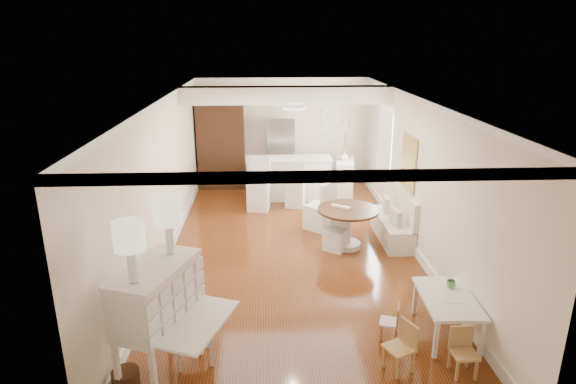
{
  "coord_description": "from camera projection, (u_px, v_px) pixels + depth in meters",
  "views": [
    {
      "loc": [
        -0.47,
        -8.12,
        3.81
      ],
      "look_at": [
        -0.06,
        0.3,
        1.07
      ],
      "focal_mm": 30.0,
      "sensor_mm": 36.0,
      "label": 1
    }
  ],
  "objects": [
    {
      "name": "bar_stool_left",
      "position": [
        258.0,
        185.0,
        10.93
      ],
      "size": [
        0.55,
        0.55,
        1.18
      ],
      "primitive_type": "cube",
      "rotation": [
        0.0,
        0.0,
        -0.17
      ],
      "color": "white",
      "rests_on": "ground"
    },
    {
      "name": "kids_table",
      "position": [
        446.0,
        315.0,
        6.38
      ],
      "size": [
        0.72,
        1.15,
        0.56
      ],
      "primitive_type": "cube",
      "rotation": [
        0.0,
        0.0,
        -0.05
      ],
      "color": "white",
      "rests_on": "ground"
    },
    {
      "name": "kids_chair_a",
      "position": [
        399.0,
        347.0,
        5.67
      ],
      "size": [
        0.4,
        0.4,
        0.63
      ],
      "primitive_type": "cube",
      "rotation": [
        0.0,
        0.0,
        -1.13
      ],
      "color": "tan",
      "rests_on": "ground"
    },
    {
      "name": "breakfast_counter",
      "position": [
        289.0,
        178.0,
        11.71
      ],
      "size": [
        2.05,
        0.65,
        1.03
      ],
      "primitive_type": "cube",
      "color": "white",
      "rests_on": "ground"
    },
    {
      "name": "sideboard",
      "position": [
        344.0,
        177.0,
        12.01
      ],
      "size": [
        0.56,
        0.99,
        0.9
      ],
      "primitive_type": "cube",
      "rotation": [
        0.0,
        0.0,
        -0.15
      ],
      "color": "beige",
      "rests_on": "ground"
    },
    {
      "name": "wicker_basket",
      "position": [
        126.0,
        383.0,
        5.33
      ],
      "size": [
        0.37,
        0.37,
        0.3
      ],
      "primitive_type": "cylinder",
      "rotation": [
        0.0,
        0.0,
        0.24
      ],
      "color": "#482A16",
      "rests_on": "ground"
    },
    {
      "name": "kids_chair_c",
      "position": [
        464.0,
        353.0,
        5.6
      ],
      "size": [
        0.29,
        0.29,
        0.59
      ],
      "primitive_type": "cube",
      "rotation": [
        0.0,
        0.0,
        0.02
      ],
      "color": "#AB814D",
      "rests_on": "ground"
    },
    {
      "name": "banquette",
      "position": [
        393.0,
        216.0,
        9.33
      ],
      "size": [
        0.52,
        1.6,
        0.98
      ],
      "primitive_type": "cube",
      "color": "silver",
      "rests_on": "ground"
    },
    {
      "name": "kids_chair_b",
      "position": [
        389.0,
        321.0,
        6.3
      ],
      "size": [
        0.31,
        0.31,
        0.51
      ],
      "primitive_type": "cube",
      "rotation": [
        0.0,
        0.0,
        -1.9
      ],
      "color": "#AE754F",
      "rests_on": "ground"
    },
    {
      "name": "bar_stool_right",
      "position": [
        295.0,
        185.0,
        11.16
      ],
      "size": [
        0.5,
        0.5,
        1.04
      ],
      "primitive_type": "cube",
      "rotation": [
        0.0,
        0.0,
        -0.22
      ],
      "color": "silver",
      "rests_on": "ground"
    },
    {
      "name": "slip_chair_near",
      "position": [
        336.0,
        229.0,
        8.91
      ],
      "size": [
        0.55,
        0.55,
        0.81
      ],
      "primitive_type": "cube",
      "rotation": [
        0.0,
        0.0,
        -0.59
      ],
      "color": "white",
      "rests_on": "ground"
    },
    {
      "name": "dining_table",
      "position": [
        347.0,
        228.0,
        9.0
      ],
      "size": [
        1.49,
        1.49,
        0.77
      ],
      "primitive_type": "cylinder",
      "rotation": [
        0.0,
        0.0,
        0.41
      ],
      "color": "#4B2A18",
      "rests_on": "ground"
    },
    {
      "name": "room",
      "position": [
        293.0,
        143.0,
        8.61
      ],
      "size": [
        9.0,
        9.04,
        2.82
      ],
      "color": "brown",
      "rests_on": "ground"
    },
    {
      "name": "gustavian_armchair",
      "position": [
        193.0,
        330.0,
        5.83
      ],
      "size": [
        0.59,
        0.59,
        0.84
      ],
      "primitive_type": "cube",
      "rotation": [
        0.0,
        0.0,
        1.82
      ],
      "color": "silver",
      "rests_on": "ground"
    },
    {
      "name": "secretary_bureau",
      "position": [
        159.0,
        323.0,
        5.44
      ],
      "size": [
        1.45,
        1.46,
        1.43
      ],
      "primitive_type": "cube",
      "rotation": [
        0.0,
        0.0,
        -0.36
      ],
      "color": "white",
      "rests_on": "ground"
    },
    {
      "name": "pencil_cup",
      "position": [
        451.0,
        284.0,
        6.53
      ],
      "size": [
        0.14,
        0.14,
        0.1
      ],
      "primitive_type": "imported",
      "rotation": [
        0.0,
        0.0,
        0.18
      ],
      "color": "#5C9E5D",
      "rests_on": "kids_table"
    },
    {
      "name": "slip_chair_far",
      "position": [
        319.0,
        205.0,
        9.86
      ],
      "size": [
        0.7,
        0.7,
        1.02
      ],
      "primitive_type": "cube",
      "rotation": [
        0.0,
        0.0,
        -2.3
      ],
      "color": "silver",
      "rests_on": "ground"
    },
    {
      "name": "fridge",
      "position": [
        294.0,
        153.0,
        12.59
      ],
      "size": [
        0.75,
        0.65,
        1.8
      ],
      "primitive_type": "imported",
      "color": "silver",
      "rests_on": "ground"
    },
    {
      "name": "branch_vase",
      "position": [
        344.0,
        156.0,
        11.84
      ],
      "size": [
        0.24,
        0.24,
        0.2
      ],
      "primitive_type": "imported",
      "rotation": [
        0.0,
        0.0,
        -0.31
      ],
      "color": "silver",
      "rests_on": "sideboard"
    },
    {
      "name": "pantry_cabinet",
      "position": [
        221.0,
        144.0,
        12.46
      ],
      "size": [
        1.2,
        0.6,
        2.3
      ],
      "primitive_type": "cube",
      "color": "#381E11",
      "rests_on": "ground"
    }
  ]
}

